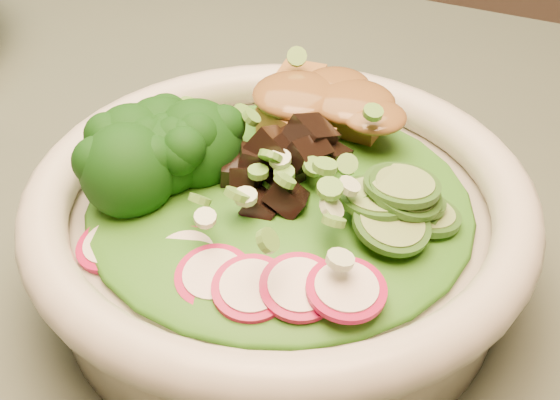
% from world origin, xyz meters
% --- Properties ---
extents(dining_table, '(1.20, 0.80, 0.75)m').
position_xyz_m(dining_table, '(0.00, 0.00, 0.64)').
color(dining_table, black).
rests_on(dining_table, ground).
extents(salad_bowl, '(0.27, 0.27, 0.07)m').
position_xyz_m(salad_bowl, '(0.12, -0.02, 0.79)').
color(salad_bowl, beige).
rests_on(salad_bowl, dining_table).
extents(lettuce_bed, '(0.21, 0.21, 0.02)m').
position_xyz_m(lettuce_bed, '(0.12, -0.02, 0.81)').
color(lettuce_bed, '#1F5F14').
rests_on(lettuce_bed, salad_bowl).
extents(broccoli_florets, '(0.08, 0.07, 0.04)m').
position_xyz_m(broccoli_florets, '(0.05, -0.03, 0.83)').
color(broccoli_florets, black).
rests_on(broccoli_florets, salad_bowl).
extents(radish_slices, '(0.11, 0.04, 0.02)m').
position_xyz_m(radish_slices, '(0.13, -0.09, 0.81)').
color(radish_slices, '#A20C3D').
rests_on(radish_slices, salad_bowl).
extents(cucumber_slices, '(0.07, 0.07, 0.04)m').
position_xyz_m(cucumber_slices, '(0.18, -0.02, 0.82)').
color(cucumber_slices, '#85AD60').
rests_on(cucumber_slices, salad_bowl).
extents(mushroom_heap, '(0.07, 0.07, 0.04)m').
position_xyz_m(mushroom_heap, '(0.12, -0.01, 0.82)').
color(mushroom_heap, black).
rests_on(mushroom_heap, salad_bowl).
extents(tofu_cubes, '(0.09, 0.06, 0.04)m').
position_xyz_m(tofu_cubes, '(0.11, 0.04, 0.82)').
color(tofu_cubes, olive).
rests_on(tofu_cubes, salad_bowl).
extents(peanut_sauce, '(0.07, 0.06, 0.02)m').
position_xyz_m(peanut_sauce, '(0.11, 0.04, 0.84)').
color(peanut_sauce, brown).
rests_on(peanut_sauce, tofu_cubes).
extents(scallion_garnish, '(0.19, 0.19, 0.02)m').
position_xyz_m(scallion_garnish, '(0.12, -0.02, 0.83)').
color(scallion_garnish, '#5A9B36').
rests_on(scallion_garnish, salad_bowl).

